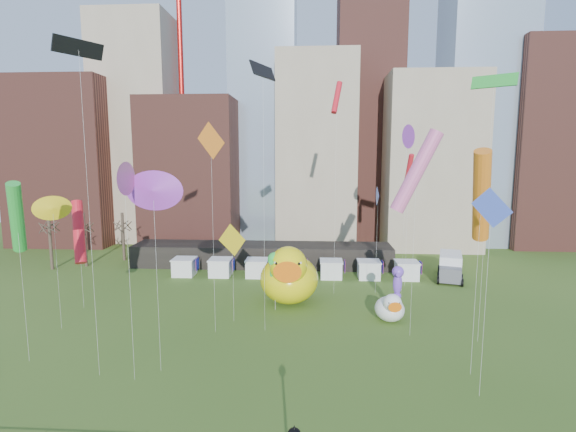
# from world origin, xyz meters

# --- Properties ---
(skyline) EXTENTS (101.00, 23.00, 68.00)m
(skyline) POSITION_xyz_m (2.25, 61.06, 21.44)
(skyline) COLOR brown
(skyline) RESTS_ON ground
(pavilion) EXTENTS (38.00, 6.00, 3.20)m
(pavilion) POSITION_xyz_m (-4.00, 42.00, 1.60)
(pavilion) COLOR black
(pavilion) RESTS_ON ground
(vendor_tents) EXTENTS (33.24, 2.80, 2.40)m
(vendor_tents) POSITION_xyz_m (1.02, 36.00, 1.11)
(vendor_tents) COLOR white
(vendor_tents) RESTS_ON ground
(bare_trees) EXTENTS (8.44, 6.44, 8.50)m
(bare_trees) POSITION_xyz_m (-30.17, 40.54, 4.01)
(bare_trees) COLOR #382B21
(bare_trees) RESTS_ON ground
(big_duck) EXTENTS (6.58, 8.86, 6.83)m
(big_duck) POSITION_xyz_m (0.93, 25.44, 3.13)
(big_duck) COLOR yellow
(big_duck) RESTS_ON ground
(small_duck) EXTENTS (3.12, 4.07, 3.07)m
(small_duck) POSITION_xyz_m (11.18, 20.78, 1.41)
(small_duck) COLOR white
(small_duck) RESTS_ON ground
(seahorse_green) EXTENTS (1.75, 2.04, 6.27)m
(seahorse_green) POSITION_xyz_m (-0.42, 23.37, 4.46)
(seahorse_green) COLOR silver
(seahorse_green) RESTS_ON ground
(seahorse_purple) EXTENTS (1.39, 1.65, 4.99)m
(seahorse_purple) POSITION_xyz_m (12.35, 23.37, 3.48)
(seahorse_purple) COLOR silver
(seahorse_purple) RESTS_ON ground
(box_truck) EXTENTS (4.77, 7.98, 3.20)m
(box_truck) POSITION_xyz_m (21.93, 36.87, 1.64)
(box_truck) COLOR white
(box_truck) RESTS_ON ground
(kite_0) EXTENTS (0.85, 2.19, 16.51)m
(kite_0) POSITION_xyz_m (15.12, 32.92, 14.68)
(kite_0) COLOR silver
(kite_0) RESTS_ON ground
(kite_1) EXTENTS (4.36, 1.42, 18.57)m
(kite_1) POSITION_xyz_m (12.43, 17.51, 14.89)
(kite_1) COLOR silver
(kite_1) RESTS_ON ground
(kite_2) EXTENTS (1.93, 3.89, 24.12)m
(kite_2) POSITION_xyz_m (-0.91, 17.92, 23.40)
(kite_2) COLOR silver
(kite_2) RESTS_ON ground
(kite_3) EXTENTS (3.16, 2.40, 22.80)m
(kite_3) POSITION_xyz_m (18.14, 16.56, 22.13)
(kite_3) COLOR silver
(kite_3) RESTS_ON ground
(kite_4) EXTENTS (2.15, 2.46, 9.80)m
(kite_4) POSITION_xyz_m (-4.23, 19.95, 8.13)
(kite_4) COLOR silver
(kite_4) RESTS_ON ground
(kite_5) EXTENTS (0.45, 2.18, 12.71)m
(kite_5) POSITION_xyz_m (11.03, 29.83, 11.62)
(kite_5) COLOR silver
(kite_5) RESTS_ON ground
(kite_6) EXTENTS (2.72, 4.16, 16.82)m
(kite_6) POSITION_xyz_m (15.42, 10.57, 13.39)
(kite_6) COLOR silver
(kite_6) RESTS_ON ground
(kite_7) EXTENTS (1.71, 2.44, 19.72)m
(kite_7) POSITION_xyz_m (13.98, 29.19, 18.36)
(kite_7) COLOR silver
(kite_7) RESTS_ON ground
(kite_8) EXTENTS (1.50, 2.27, 24.58)m
(kite_8) POSITION_xyz_m (6.06, 29.30, 22.67)
(kite_8) COLOR silver
(kite_8) RESTS_ON ground
(kite_9) EXTENTS (0.44, 2.35, 15.86)m
(kite_9) POSITION_xyz_m (-9.45, 8.38, 14.68)
(kite_9) COLOR silver
(kite_9) RESTS_ON ground
(kite_10) EXTENTS (2.23, 3.33, 24.00)m
(kite_10) POSITION_xyz_m (-12.35, 8.85, 23.31)
(kite_10) COLOR silver
(kite_10) RESTS_ON ground
(kite_11) EXTENTS (2.68, 3.36, 14.45)m
(kite_11) POSITION_xyz_m (-19.08, 10.74, 11.56)
(kite_11) COLOR silver
(kite_11) RESTS_ON ground
(kite_12) EXTENTS (1.82, 1.76, 12.63)m
(kite_12) POSITION_xyz_m (-20.23, 17.18, 11.49)
(kite_12) COLOR silver
(kite_12) RESTS_ON ground
(kite_13) EXTENTS (2.02, 1.67, 14.25)m
(kite_13) POSITION_xyz_m (14.95, 7.56, 12.74)
(kite_13) COLOR silver
(kite_13) RESTS_ON ground
(kite_14) EXTENTS (2.81, 1.75, 19.21)m
(kite_14) POSITION_xyz_m (-5.48, 17.30, 17.33)
(kite_14) COLOR silver
(kite_14) RESTS_ON ground
(kite_15) EXTENTS (2.92, 0.55, 15.21)m
(kite_15) POSITION_xyz_m (-7.97, 9.74, 13.75)
(kite_15) COLOR silver
(kite_15) RESTS_ON ground
(kite_16) EXTENTS (2.90, 3.93, 11.63)m
(kite_16) POSITION_xyz_m (-21.11, 22.82, 8.32)
(kite_16) COLOR silver
(kite_16) RESTS_ON ground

